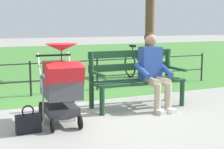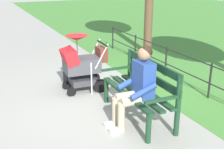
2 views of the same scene
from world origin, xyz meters
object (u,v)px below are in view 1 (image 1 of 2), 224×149
park_bench (136,76)px  bicycle (139,66)px  stroller (61,84)px  handbag (28,123)px  person_on_bench (153,68)px

park_bench → bicycle: (-1.37, -2.31, -0.16)m
park_bench → bicycle: size_ratio=0.97×
stroller → bicycle: 4.01m
handbag → bicycle: 4.45m
park_bench → person_on_bench: size_ratio=1.26×
stroller → bicycle: (-2.83, -2.82, -0.23)m
stroller → bicycle: size_ratio=0.69×
stroller → bicycle: bearing=-135.1°
park_bench → stroller: (1.47, 0.51, 0.07)m
handbag → park_bench: bearing=-161.6°
handbag → bicycle: bicycle is taller
handbag → bicycle: (-3.32, -2.96, 0.24)m
park_bench → stroller: bearing=19.3°
person_on_bench → stroller: (1.68, 0.29, -0.08)m
stroller → handbag: 0.69m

